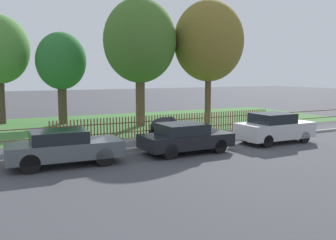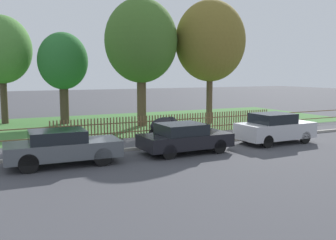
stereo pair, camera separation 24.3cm
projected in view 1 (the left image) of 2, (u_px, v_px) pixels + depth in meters
name	position (u px, v px, depth m)	size (l,w,h in m)	color
ground_plane	(203.00, 144.00, 17.68)	(120.00, 120.00, 0.00)	#424247
kerb_stone	(202.00, 143.00, 17.76)	(29.24, 0.20, 0.12)	#9E998E
grass_strip	(135.00, 122.00, 25.46)	(29.24, 11.29, 0.01)	#3D7033
park_fence	(172.00, 124.00, 20.40)	(29.24, 0.05, 1.11)	brown
parked_car_silver_hatchback	(63.00, 147.00, 13.54)	(4.12, 1.80, 1.30)	#51565B
parked_car_black_saloon	(185.00, 138.00, 15.70)	(3.84, 1.87, 1.25)	black
parked_car_navy_estate	(274.00, 128.00, 17.95)	(3.79, 1.78, 1.44)	#BCBCC1
covered_motorcycle	(165.00, 125.00, 19.22)	(1.82, 0.93, 1.10)	black
tree_behind_motorcycle	(61.00, 62.00, 24.21)	(3.21, 3.21, 5.97)	#473828
tree_mid_park	(140.00, 41.00, 23.14)	(4.51, 4.51, 7.92)	brown
tree_far_left	(209.00, 41.00, 24.33)	(4.56, 4.56, 8.03)	brown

